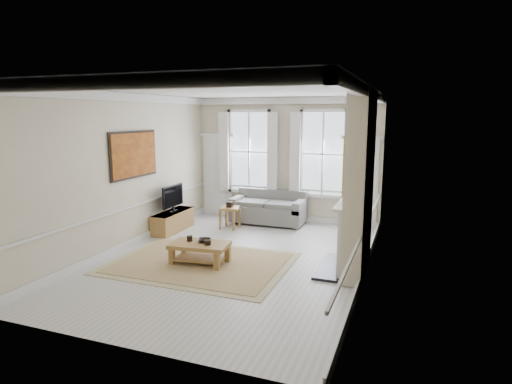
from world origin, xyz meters
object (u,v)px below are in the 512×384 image
at_px(sofa, 269,210).
at_px(coffee_table, 200,247).
at_px(side_table, 230,211).
at_px(tv_stand, 173,221).

distance_m(sofa, coffee_table, 3.59).
xyz_separation_m(sofa, side_table, (-0.78, -0.90, 0.09)).
bearing_deg(tv_stand, coffee_table, -47.46).
distance_m(side_table, coffee_table, 2.74).
relative_size(sofa, coffee_table, 1.63).
height_order(side_table, coffee_table, side_table).
bearing_deg(sofa, coffee_table, -93.96).
height_order(coffee_table, tv_stand, tv_stand).
bearing_deg(tv_stand, sofa, 38.71).
bearing_deg(side_table, sofa, 49.07).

